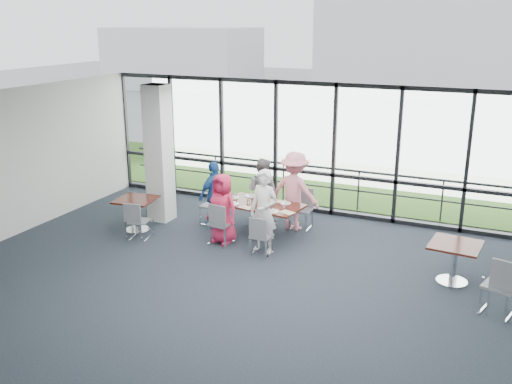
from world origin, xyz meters
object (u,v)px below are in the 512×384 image
at_px(side_table_left, 136,204).
at_px(chair_main_nr, 261,236).
at_px(diner_far_right, 295,191).
at_px(chair_spare_r, 500,286).
at_px(chair_main_fr, 301,210).
at_px(structural_column, 159,154).
at_px(diner_near_left, 223,209).
at_px(chair_spare_la, 139,221).
at_px(diner_end, 215,194).
at_px(chair_main_fl, 264,203).
at_px(diner_far_left, 262,191).
at_px(chair_main_nl, 221,224).
at_px(diner_near_right, 264,211).
at_px(main_table, 262,210).
at_px(chair_main_end, 212,206).
at_px(side_table_right, 455,250).
at_px(chair_spare_lb, 160,194).

xyz_separation_m(side_table_left, chair_main_nr, (3.12, -0.13, -0.22)).
xyz_separation_m(diner_far_right, chair_spare_r, (4.39, -2.34, -0.40)).
xyz_separation_m(chair_main_fr, chair_spare_r, (4.24, -2.43, 0.05)).
xyz_separation_m(structural_column, chair_main_fr, (3.25, 0.77, -1.16)).
distance_m(diner_near_left, chair_spare_la, 1.87).
xyz_separation_m(structural_column, diner_end, (1.39, 0.10, -0.83)).
bearing_deg(chair_main_fl, diner_far_right, -176.05).
bearing_deg(diner_end, structural_column, -64.25).
distance_m(diner_far_left, chair_main_fl, 0.33).
bearing_deg(chair_spare_r, chair_main_fl, 170.46).
bearing_deg(chair_main_nr, chair_main_nl, 170.28).
distance_m(structural_column, diner_end, 1.63).
bearing_deg(diner_end, diner_near_left, 58.81).
bearing_deg(diner_far_left, diner_near_right, 123.70).
relative_size(structural_column, diner_far_left, 2.04).
bearing_deg(chair_main_fl, main_table, 124.25).
bearing_deg(chair_main_end, main_table, 81.00).
distance_m(side_table_right, diner_far_right, 3.88).
xyz_separation_m(side_table_left, chair_spare_lb, (-0.34, 1.44, -0.22)).
bearing_deg(chair_spare_lb, side_table_left, 80.18).
xyz_separation_m(chair_main_nr, chair_spare_lb, (-3.46, 1.58, 0.00)).
relative_size(chair_main_fl, chair_spare_la, 1.16).
relative_size(diner_far_right, chair_spare_la, 2.19).
bearing_deg(diner_far_left, chair_main_end, 34.08).
bearing_deg(diner_near_right, chair_main_nl, -170.99).
distance_m(chair_main_fr, chair_spare_la, 3.62).
bearing_deg(chair_main_nl, main_table, 57.77).
bearing_deg(main_table, chair_main_end, 177.14).
bearing_deg(diner_far_left, chair_main_fr, -166.96).
relative_size(diner_end, chair_main_end, 1.72).
bearing_deg(side_table_left, main_table, 16.83).
bearing_deg(chair_main_fr, chair_spare_lb, 1.47).
xyz_separation_m(diner_near_right, diner_end, (-1.60, 0.91, -0.10)).
height_order(side_table_left, diner_near_right, diner_near_right).
xyz_separation_m(diner_near_left, diner_end, (-0.61, 0.81, 0.01)).
distance_m(main_table, diner_end, 1.24).
bearing_deg(chair_main_end, chair_spare_r, 74.87).
bearing_deg(chair_spare_la, diner_end, 37.11).
distance_m(diner_far_right, diner_end, 1.81).
bearing_deg(chair_spare_r, diner_far_right, 167.89).
relative_size(chair_main_nr, chair_main_end, 0.91).
relative_size(side_table_right, chair_main_fl, 0.99).
bearing_deg(chair_spare_lb, chair_spare_la, 87.44).
xyz_separation_m(diner_far_right, diner_end, (-1.71, -0.58, -0.13)).
bearing_deg(chair_main_fr, chair_spare_r, 148.71).
height_order(diner_far_left, diner_end, diner_far_left).
relative_size(diner_near_right, chair_main_fl, 1.83).
distance_m(diner_far_right, chair_main_fl, 0.93).
relative_size(diner_end, chair_spare_la, 1.87).
height_order(chair_main_nr, chair_spare_la, chair_spare_la).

